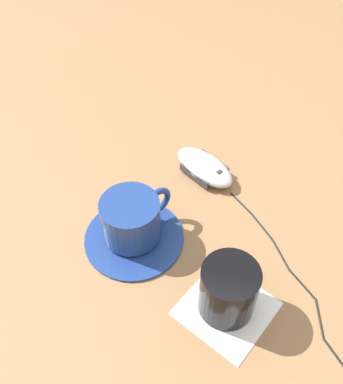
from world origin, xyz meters
TOP-DOWN VIEW (x-y plane):
  - ground_plane at (0.00, 0.00)m, footprint 3.00×3.00m
  - saucer at (0.05, 0.03)m, footprint 0.15×0.15m
  - coffee_cup at (0.05, 0.02)m, footprint 0.09×0.11m
  - computer_mouse at (-0.04, -0.14)m, footprint 0.13×0.12m
  - mouse_cable at (-0.20, 0.05)m, footprint 0.20×0.33m
  - napkin_under_glass at (-0.11, 0.11)m, footprint 0.15×0.15m
  - drinking_glass at (-0.11, 0.11)m, footprint 0.08×0.08m

SIDE VIEW (x-z plane):
  - ground_plane at x=0.00m, z-range 0.00..0.00m
  - napkin_under_glass at x=-0.11m, z-range 0.00..0.00m
  - mouse_cable at x=-0.20m, z-range 0.00..0.00m
  - saucer at x=0.05m, z-range 0.00..0.01m
  - computer_mouse at x=-0.04m, z-range 0.00..0.03m
  - coffee_cup at x=0.05m, z-range 0.01..0.08m
  - drinking_glass at x=-0.11m, z-range 0.00..0.08m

